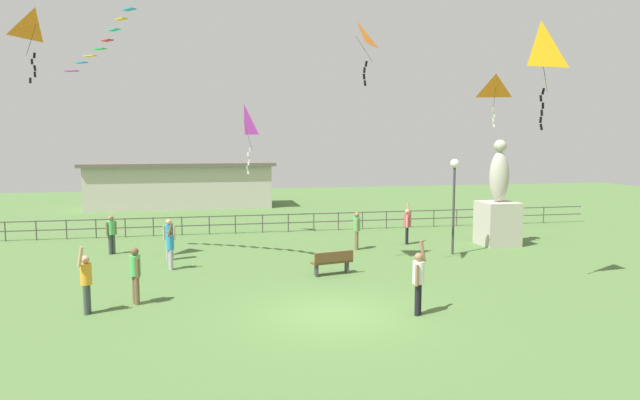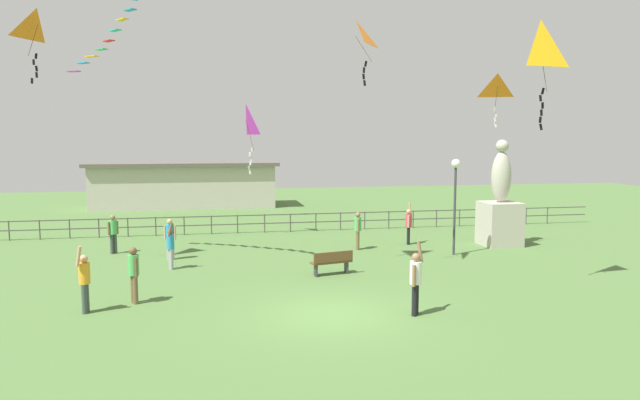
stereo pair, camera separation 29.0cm
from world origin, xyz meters
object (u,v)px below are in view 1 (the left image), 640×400
at_px(statue_monument, 498,211).
at_px(person_0, 135,272).
at_px(person_6, 111,232).
at_px(kite_5, 36,26).
at_px(lamppost, 454,184).
at_px(kite_4, 356,38).
at_px(kite_2, 496,88).
at_px(kite_3, 540,48).
at_px(person_3, 419,278).
at_px(park_bench, 333,262).
at_px(person_4, 357,228).
at_px(person_5, 170,246).
at_px(kite_0, 244,122).
at_px(person_2, 407,223).
at_px(person_1, 169,237).
at_px(person_7, 86,280).

distance_m(statue_monument, person_0, 16.37).
xyz_separation_m(person_6, kite_5, (-1.80, -2.70, 7.78)).
distance_m(lamppost, kite_4, 7.56).
height_order(kite_2, kite_3, kite_3).
bearing_deg(kite_4, person_3, -85.73).
xyz_separation_m(park_bench, person_3, (1.26, -4.94, 0.56)).
height_order(person_0, person_6, person_0).
height_order(person_3, person_4, person_3).
distance_m(person_5, person_6, 4.27).
height_order(person_0, kite_0, kite_0).
relative_size(person_5, kite_3, 0.52).
bearing_deg(kite_4, person_2, 51.81).
distance_m(lamppost, person_6, 14.40).
relative_size(person_6, kite_0, 0.49).
height_order(park_bench, person_3, person_3).
bearing_deg(kite_2, person_3, -129.31).
distance_m(person_0, person_1, 6.06).
height_order(statue_monument, person_1, statue_monument).
relative_size(park_bench, person_3, 0.76).
relative_size(person_4, kite_0, 0.49).
height_order(person_4, kite_4, kite_4).
distance_m(person_4, kite_4, 8.48).
bearing_deg(kite_3, person_3, -157.01).
height_order(statue_monument, person_6, statue_monument).
relative_size(lamppost, park_bench, 2.56).
bearing_deg(person_4, kite_2, -13.38).
bearing_deg(person_6, kite_5, -123.77).
xyz_separation_m(statue_monument, person_0, (-15.07, -6.37, -0.60)).
bearing_deg(person_3, person_1, 129.21).
height_order(person_4, kite_3, kite_3).
distance_m(lamppost, person_4, 4.54).
bearing_deg(kite_2, kite_5, -179.24).
relative_size(person_6, person_7, 0.85).
bearing_deg(person_7, person_4, 36.89).
bearing_deg(kite_2, person_1, 176.75).
bearing_deg(person_1, person_5, -85.78).
relative_size(kite_2, kite_4, 1.01).
relative_size(person_0, person_5, 0.95).
xyz_separation_m(person_1, kite_2, (13.52, -0.77, 6.00)).
height_order(person_0, person_4, person_0).
bearing_deg(park_bench, person_6, 146.71).
relative_size(lamppost, person_5, 2.25).
bearing_deg(statue_monument, person_2, 166.04).
bearing_deg(person_5, person_0, -99.91).
distance_m(lamppost, person_3, 8.85).
distance_m(kite_0, kite_3, 14.24).
xyz_separation_m(person_4, kite_4, (-1.20, -4.07, 7.34)).
xyz_separation_m(statue_monument, person_5, (-14.32, -2.07, -0.67)).
bearing_deg(kite_0, person_0, -110.47).
bearing_deg(person_4, person_6, 173.80).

